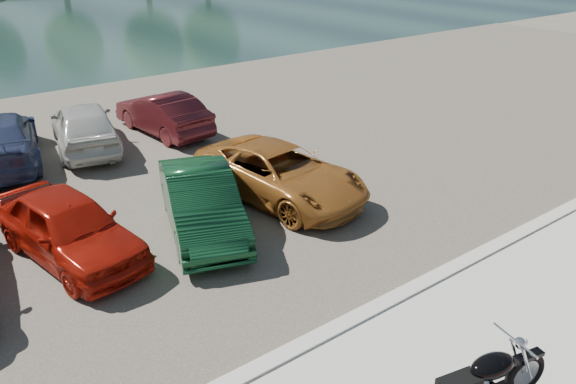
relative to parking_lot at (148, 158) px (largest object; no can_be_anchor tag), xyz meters
The scene contains 8 objects.
ground 11.00m from the parking_lot, 90.00° to the right, with size 200.00×200.00×0.00m, color #595447.
kerb 9.00m from the parking_lot, 90.00° to the right, with size 60.00×0.30×0.14m, color #B5B3AA.
parking_lot is the anchor object (origin of this frame).
car_4 5.42m from the parking_lot, 129.56° to the right, with size 1.56×3.89×1.32m, color #A4160A.
car_5 4.83m from the parking_lot, 99.89° to the right, with size 1.40×4.01×1.32m, color #103A1F.
car_6 4.68m from the parking_lot, 71.63° to the right, with size 2.11×4.57×1.27m, color #A56426.
car_12 2.18m from the parking_lot, 123.66° to the left, with size 1.68×4.18×1.43m, color silver.
car_13 2.22m from the parking_lot, 51.29° to the left, with size 1.35×3.88×1.28m, color #4A1318.
Camera 1 is at (-5.76, -3.33, 5.94)m, focal length 35.00 mm.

